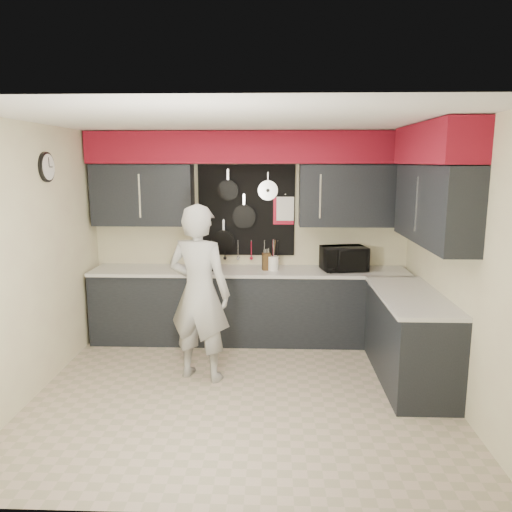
{
  "coord_description": "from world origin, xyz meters",
  "views": [
    {
      "loc": [
        0.3,
        -4.58,
        2.23
      ],
      "look_at": [
        0.11,
        0.5,
        1.27
      ],
      "focal_mm": 35.0,
      "sensor_mm": 36.0,
      "label": 1
    }
  ],
  "objects_px": {
    "knife_block": "(266,262)",
    "coffee_maker": "(211,257)",
    "utensil_crock": "(273,263)",
    "person": "(199,293)",
    "microwave": "(344,258)"
  },
  "relations": [
    {
      "from": "knife_block",
      "to": "coffee_maker",
      "type": "xyz_separation_m",
      "value": [
        -0.68,
        -0.0,
        0.05
      ]
    },
    {
      "from": "knife_block",
      "to": "utensil_crock",
      "type": "relative_size",
      "value": 1.21
    },
    {
      "from": "utensil_crock",
      "to": "person",
      "type": "height_order",
      "value": "person"
    },
    {
      "from": "knife_block",
      "to": "person",
      "type": "height_order",
      "value": "person"
    },
    {
      "from": "knife_block",
      "to": "person",
      "type": "relative_size",
      "value": 0.11
    },
    {
      "from": "microwave",
      "to": "utensil_crock",
      "type": "distance_m",
      "value": 0.87
    },
    {
      "from": "knife_block",
      "to": "coffee_maker",
      "type": "relative_size",
      "value": 0.7
    },
    {
      "from": "knife_block",
      "to": "coffee_maker",
      "type": "bearing_deg",
      "value": 167.79
    },
    {
      "from": "microwave",
      "to": "coffee_maker",
      "type": "xyz_separation_m",
      "value": [
        -1.63,
        -0.02,
        0.01
      ]
    },
    {
      "from": "microwave",
      "to": "coffee_maker",
      "type": "bearing_deg",
      "value": 169.14
    },
    {
      "from": "microwave",
      "to": "person",
      "type": "xyz_separation_m",
      "value": [
        -1.62,
        -1.12,
        -0.15
      ]
    },
    {
      "from": "microwave",
      "to": "knife_block",
      "type": "xyz_separation_m",
      "value": [
        -0.95,
        -0.01,
        -0.04
      ]
    },
    {
      "from": "coffee_maker",
      "to": "utensil_crock",
      "type": "bearing_deg",
      "value": -15.99
    },
    {
      "from": "person",
      "to": "coffee_maker",
      "type": "bearing_deg",
      "value": -71.48
    },
    {
      "from": "microwave",
      "to": "utensil_crock",
      "type": "bearing_deg",
      "value": 170.12
    }
  ]
}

